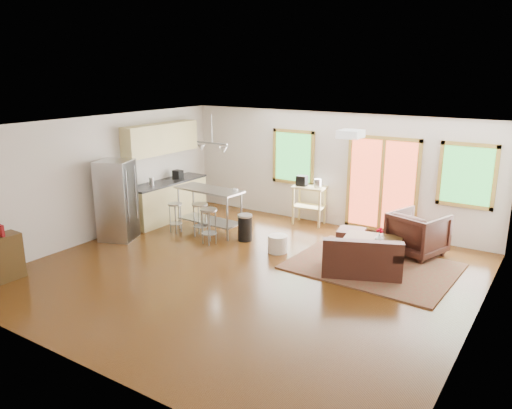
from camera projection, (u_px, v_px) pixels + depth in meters
The scene contains 28 objects.
floor at pixel (247, 273), 8.93m from camera, with size 7.50×7.00×0.02m, color #361D09.
ceiling at pixel (246, 126), 8.24m from camera, with size 7.50×7.00×0.02m, color silver.
back_wall at pixel (332, 169), 11.42m from camera, with size 7.50×0.02×2.60m, color beige.
left_wall at pixel (100, 178), 10.56m from camera, with size 0.02×7.00×2.60m, color beige.
right_wall at pixel (481, 243), 6.61m from camera, with size 0.02×7.00×2.60m, color beige.
front_wall at pixel (76, 269), 5.75m from camera, with size 7.50×0.02×2.60m, color beige.
window_left at pixel (293, 157), 11.85m from camera, with size 1.10×0.05×1.30m.
french_doors at pixel (382, 185), 10.80m from camera, with size 1.60×0.05×2.10m.
window_right at pixel (467, 176), 9.80m from camera, with size 1.10×0.05×1.30m.
rug at pixel (372, 266), 9.19m from camera, with size 2.86×2.20×0.03m, color #4F6238.
loveseat at pixel (361, 260), 8.77m from camera, with size 1.54×1.24×0.72m.
coffee_table at pixel (373, 240), 9.52m from camera, with size 1.16×0.83×0.42m.
armchair at pixel (418, 232), 9.68m from camera, with size 0.92×0.86×0.95m, color black.
ottoman at pixel (351, 238), 10.23m from camera, with size 0.53×0.53×0.35m, color black.
pouf at pixel (278, 244), 9.90m from camera, with size 0.39×0.39×0.35m, color silver.
vase at pixel (379, 237), 9.27m from camera, with size 0.19×0.19×0.28m.
book at pixel (390, 239), 9.06m from camera, with size 0.22×0.03×0.29m, color maroon.
cabinets at pixel (166, 182), 11.89m from camera, with size 0.64×2.24×2.30m.
refrigerator at pixel (117, 200), 10.51m from camera, with size 0.88×0.87×1.70m.
island at pixel (209, 202), 11.01m from camera, with size 1.59×0.71×0.99m.
cup at pixel (235, 190), 10.75m from camera, with size 0.11×0.09×0.11m, color silver.
bar_stool_a at pixel (175, 211), 11.03m from camera, with size 0.32×0.32×0.67m.
bar_stool_b at pixel (200, 212), 10.77m from camera, with size 0.40×0.40×0.73m.
bar_stool_c at pixel (209, 218), 10.27m from camera, with size 0.43×0.43×0.76m.
trash_can at pixel (245, 227), 10.54m from camera, with size 0.32×0.32×0.57m.
kitchen_cart at pixel (308, 192), 11.54m from camera, with size 0.80×0.56×1.14m.
ceiling_flush at pixel (351, 134), 7.90m from camera, with size 0.35×0.35×0.12m, color white.
pendant_light at pixel (212, 148), 10.64m from camera, with size 0.80×0.18×0.79m.
Camera 1 is at (4.66, -6.86, 3.53)m, focal length 35.00 mm.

